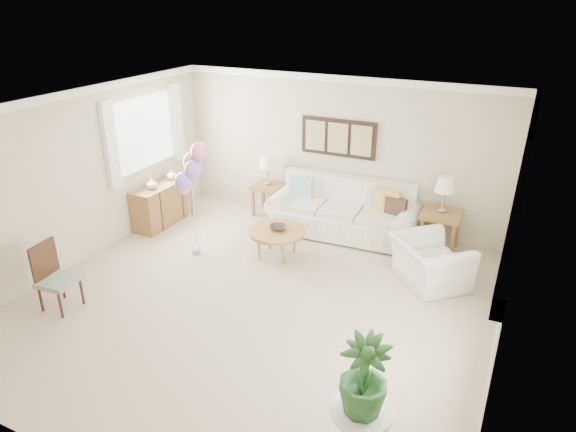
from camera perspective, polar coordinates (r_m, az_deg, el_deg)
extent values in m
plane|color=#B2A48D|center=(7.10, -3.48, -9.30)|extent=(6.00, 6.00, 0.00)
cube|color=beige|center=(9.05, 5.62, 7.17)|extent=(6.00, 0.04, 2.60)
cube|color=beige|center=(4.47, -23.42, -13.47)|extent=(6.00, 0.04, 2.60)
cube|color=beige|center=(8.29, -22.20, 3.93)|extent=(0.04, 6.00, 2.60)
cube|color=beige|center=(5.76, 23.36, -4.79)|extent=(0.04, 6.00, 2.60)
cube|color=white|center=(6.09, -4.09, 11.61)|extent=(6.00, 6.00, 0.02)
cube|color=white|center=(8.76, 5.88, 14.92)|extent=(6.00, 0.06, 0.12)
cube|color=white|center=(7.98, -23.43, 12.29)|extent=(0.06, 6.00, 0.12)
cube|color=white|center=(5.33, 25.18, 7.11)|extent=(0.06, 6.00, 0.12)
cube|color=white|center=(9.20, -15.68, 8.93)|extent=(0.04, 1.40, 1.20)
cube|color=white|center=(8.58, -19.15, 7.46)|extent=(0.10, 0.22, 1.40)
cube|color=white|center=(9.81, -12.26, 10.15)|extent=(0.10, 0.22, 1.40)
cube|color=black|center=(8.96, 5.62, 8.65)|extent=(1.35, 0.04, 0.65)
cube|color=#8C8C59|center=(9.08, 3.05, 8.94)|extent=(0.36, 0.02, 0.52)
cube|color=#8C8C59|center=(8.94, 5.56, 8.61)|extent=(0.36, 0.02, 0.52)
cube|color=#8C8C59|center=(8.81, 8.14, 8.26)|extent=(0.36, 0.02, 0.52)
cube|color=silver|center=(8.84, 5.97, -0.67)|extent=(2.36, 1.05, 0.38)
cube|color=silver|center=(8.98, 6.85, 2.61)|extent=(2.33, 0.34, 0.58)
cylinder|color=silver|center=(9.14, -0.50, 1.96)|extent=(0.38, 0.96, 0.34)
cylinder|color=silver|center=(8.47, 13.08, -0.51)|extent=(0.38, 0.96, 0.34)
cube|color=beige|center=(8.92, 1.91, 1.32)|extent=(0.67, 0.79, 0.13)
cube|color=beige|center=(8.70, 5.91, 0.59)|extent=(0.67, 0.79, 0.13)
cube|color=beige|center=(8.52, 10.10, -0.18)|extent=(0.67, 0.79, 0.13)
cube|color=#8DB7C5|center=(9.05, 1.47, 3.23)|extent=(0.40, 0.13, 0.40)
cube|color=gold|center=(8.57, 11.02, 1.59)|extent=(0.40, 0.13, 0.40)
cube|color=#37261D|center=(8.49, 11.88, 0.84)|extent=(0.36, 0.11, 0.36)
cube|color=silver|center=(8.92, 5.91, -1.91)|extent=(2.11, 0.84, 0.04)
cube|color=olive|center=(9.50, -2.22, 3.31)|extent=(0.54, 0.49, 0.08)
cube|color=olive|center=(9.54, -3.90, 1.46)|extent=(0.05, 0.05, 0.51)
cube|color=olive|center=(9.35, -1.58, 1.03)|extent=(0.05, 0.05, 0.51)
cube|color=olive|center=(9.86, -2.77, 2.25)|extent=(0.05, 0.05, 0.51)
cube|color=olive|center=(9.67, -0.51, 1.84)|extent=(0.05, 0.05, 0.51)
cube|color=olive|center=(8.47, 16.71, 0.18)|extent=(0.61, 0.56, 0.09)
cube|color=olive|center=(8.44, 14.55, -2.15)|extent=(0.06, 0.06, 0.58)
cube|color=olive|center=(8.38, 17.80, -2.75)|extent=(0.06, 0.06, 0.58)
cube|color=olive|center=(8.84, 15.17, -1.01)|extent=(0.06, 0.06, 0.58)
cube|color=olive|center=(8.78, 18.27, -1.58)|extent=(0.06, 0.06, 0.58)
cylinder|color=gray|center=(9.47, -2.23, 3.69)|extent=(0.13, 0.13, 0.05)
cylinder|color=gray|center=(9.42, -2.24, 4.63)|extent=(0.04, 0.04, 0.27)
cone|color=silver|center=(9.34, -2.27, 6.05)|extent=(0.31, 0.31, 0.22)
cylinder|color=gray|center=(8.44, 16.76, 0.63)|extent=(0.13, 0.13, 0.06)
cylinder|color=gray|center=(8.38, 16.90, 1.72)|extent=(0.04, 0.04, 0.29)
cone|color=silver|center=(8.29, 17.11, 3.38)|extent=(0.33, 0.33, 0.23)
cylinder|color=#9C6630|center=(7.99, -1.24, -1.75)|extent=(0.89, 0.89, 0.05)
cylinder|color=#9C6630|center=(8.18, 0.75, -2.88)|extent=(0.04, 0.04, 0.40)
cylinder|color=#9C6630|center=(8.34, -1.86, -2.32)|extent=(0.04, 0.04, 0.40)
cylinder|color=#9C6630|center=(8.01, -3.25, -3.50)|extent=(0.04, 0.04, 0.40)
cylinder|color=#9C6630|center=(7.84, -0.55, -4.11)|extent=(0.04, 0.04, 0.40)
imported|color=#302620|center=(7.99, -1.12, -1.30)|extent=(0.32, 0.32, 0.06)
imported|color=silver|center=(7.59, 15.48, -4.96)|extent=(1.34, 1.35, 0.66)
cylinder|color=silver|center=(4.71, 8.18, -20.66)|extent=(0.55, 0.55, 0.04)
imported|color=#1C4421|center=(4.44, 8.43, -17.21)|extent=(0.43, 0.43, 0.75)
cube|color=gray|center=(7.36, -24.14, -6.62)|extent=(0.49, 0.49, 0.06)
cylinder|color=#351E12|center=(7.50, -25.78, -8.28)|extent=(0.04, 0.04, 0.37)
cylinder|color=#351E12|center=(7.25, -23.96, -9.06)|extent=(0.04, 0.04, 0.37)
cylinder|color=#351E12|center=(7.68, -23.77, -7.10)|extent=(0.04, 0.04, 0.37)
cylinder|color=#351E12|center=(7.44, -21.93, -7.83)|extent=(0.04, 0.04, 0.37)
cube|color=#351E12|center=(7.38, -25.49, -4.42)|extent=(0.08, 0.43, 0.49)
cube|color=olive|center=(9.45, -13.82, 1.32)|extent=(0.45, 1.20, 0.74)
cube|color=#351E12|center=(9.24, -14.95, 0.67)|extent=(0.46, 0.02, 0.70)
cube|color=#351E12|center=(9.66, -12.70, 1.93)|extent=(0.46, 0.02, 0.70)
imported|color=silver|center=(9.12, -14.90, 3.51)|extent=(0.23, 0.23, 0.19)
imported|color=silver|center=(9.51, -12.83, 4.51)|extent=(0.19, 0.19, 0.18)
cube|color=gray|center=(8.37, -10.16, -3.89)|extent=(0.09, 0.09, 0.07)
ellipsoid|color=pink|center=(7.88, -11.55, 3.42)|extent=(0.26, 0.26, 0.30)
cylinder|color=silver|center=(8.13, -10.80, -0.70)|extent=(0.01, 0.01, 0.97)
ellipsoid|color=#9B74CF|center=(7.71, -10.48, 5.06)|extent=(0.26, 0.26, 0.30)
cylinder|color=silver|center=(8.04, -10.29, 0.04)|extent=(0.01, 0.01, 1.22)
ellipsoid|color=#FFCA5E|center=(7.94, -10.66, 5.69)|extent=(0.26, 0.26, 0.30)
cylinder|color=silver|center=(8.15, -10.37, 0.41)|extent=(0.01, 0.01, 1.23)
ellipsoid|color=pink|center=(7.68, -9.82, 7.04)|extent=(0.26, 0.26, 0.30)
cylinder|color=silver|center=(8.01, -9.97, 0.97)|extent=(0.01, 0.01, 1.48)
ellipsoid|color=#9B74CF|center=(7.78, -11.52, 3.74)|extent=(0.26, 0.26, 0.30)
cylinder|color=silver|center=(8.08, -10.79, -0.57)|extent=(0.01, 0.01, 1.04)
ellipsoid|color=pink|center=(7.87, -10.62, 5.96)|extent=(0.26, 0.26, 0.30)
cylinder|color=silver|center=(8.11, -10.35, 0.52)|extent=(0.01, 0.01, 1.29)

